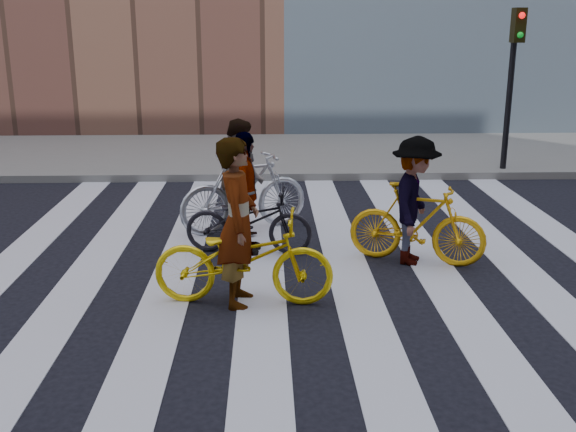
{
  "coord_description": "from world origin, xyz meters",
  "views": [
    {
      "loc": [
        -0.48,
        -8.09,
        3.03
      ],
      "look_at": [
        -0.21,
        0.3,
        0.63
      ],
      "focal_mm": 42.0,
      "sensor_mm": 36.0,
      "label": 1
    }
  ],
  "objects_px": {
    "bike_dark_rear": "(248,221)",
    "rider_right": "(414,201)",
    "traffic_signal": "(514,63)",
    "rider_rear": "(244,194)",
    "bike_yellow_left": "(243,259)",
    "bike_yellow_right": "(417,224)",
    "bike_silver_mid": "(244,192)",
    "rider_left": "(238,223)",
    "rider_mid": "(241,176)"
  },
  "relations": [
    {
      "from": "bike_silver_mid",
      "to": "rider_mid",
      "type": "xyz_separation_m",
      "value": [
        -0.05,
        0.0,
        0.25
      ]
    },
    {
      "from": "bike_dark_rear",
      "to": "rider_mid",
      "type": "height_order",
      "value": "rider_mid"
    },
    {
      "from": "bike_yellow_left",
      "to": "bike_silver_mid",
      "type": "distance_m",
      "value": 2.75
    },
    {
      "from": "bike_yellow_right",
      "to": "rider_rear",
      "type": "distance_m",
      "value": 2.32
    },
    {
      "from": "rider_rear",
      "to": "bike_dark_rear",
      "type": "bearing_deg",
      "value": -82.23
    },
    {
      "from": "bike_yellow_right",
      "to": "bike_yellow_left",
      "type": "bearing_deg",
      "value": 139.97
    },
    {
      "from": "bike_silver_mid",
      "to": "bike_dark_rear",
      "type": "relative_size",
      "value": 1.17
    },
    {
      "from": "bike_dark_rear",
      "to": "rider_rear",
      "type": "xyz_separation_m",
      "value": [
        -0.05,
        0.0,
        0.38
      ]
    },
    {
      "from": "bike_dark_rear",
      "to": "rider_left",
      "type": "distance_m",
      "value": 1.8
    },
    {
      "from": "rider_right",
      "to": "bike_dark_rear",
      "type": "bearing_deg",
      "value": 98.06
    },
    {
      "from": "bike_dark_rear",
      "to": "rider_left",
      "type": "bearing_deg",
      "value": -174.33
    },
    {
      "from": "traffic_signal",
      "to": "rider_rear",
      "type": "bearing_deg",
      "value": -138.18
    },
    {
      "from": "bike_yellow_left",
      "to": "bike_silver_mid",
      "type": "xyz_separation_m",
      "value": [
        -0.07,
        2.74,
        0.08
      ]
    },
    {
      "from": "bike_silver_mid",
      "to": "rider_right",
      "type": "relative_size",
      "value": 1.21
    },
    {
      "from": "bike_yellow_left",
      "to": "rider_mid",
      "type": "bearing_deg",
      "value": 7.52
    },
    {
      "from": "bike_yellow_left",
      "to": "rider_left",
      "type": "relative_size",
      "value": 1.06
    },
    {
      "from": "bike_silver_mid",
      "to": "bike_dark_rear",
      "type": "bearing_deg",
      "value": 161.14
    },
    {
      "from": "bike_silver_mid",
      "to": "rider_rear",
      "type": "distance_m",
      "value": 1.04
    },
    {
      "from": "rider_mid",
      "to": "rider_rear",
      "type": "distance_m",
      "value": 1.02
    },
    {
      "from": "bike_yellow_left",
      "to": "rider_right",
      "type": "height_order",
      "value": "rider_right"
    },
    {
      "from": "rider_left",
      "to": "rider_mid",
      "type": "height_order",
      "value": "rider_left"
    },
    {
      "from": "bike_yellow_left",
      "to": "rider_mid",
      "type": "xyz_separation_m",
      "value": [
        -0.12,
        2.74,
        0.33
      ]
    },
    {
      "from": "traffic_signal",
      "to": "rider_left",
      "type": "bearing_deg",
      "value": -129.23
    },
    {
      "from": "rider_mid",
      "to": "rider_right",
      "type": "bearing_deg",
      "value": -146.62
    },
    {
      "from": "bike_silver_mid",
      "to": "bike_yellow_right",
      "type": "distance_m",
      "value": 2.72
    },
    {
      "from": "rider_left",
      "to": "bike_yellow_right",
      "type": "bearing_deg",
      "value": -55.86
    },
    {
      "from": "bike_dark_rear",
      "to": "rider_right",
      "type": "distance_m",
      "value": 2.23
    },
    {
      "from": "bike_silver_mid",
      "to": "rider_left",
      "type": "xyz_separation_m",
      "value": [
        0.02,
        -2.74,
        0.34
      ]
    },
    {
      "from": "bike_yellow_left",
      "to": "rider_right",
      "type": "distance_m",
      "value": 2.52
    },
    {
      "from": "bike_yellow_left",
      "to": "rider_right",
      "type": "bearing_deg",
      "value": -54.75
    },
    {
      "from": "bike_silver_mid",
      "to": "rider_rear",
      "type": "relative_size",
      "value": 1.21
    },
    {
      "from": "bike_yellow_left",
      "to": "rider_rear",
      "type": "bearing_deg",
      "value": 6.18
    },
    {
      "from": "traffic_signal",
      "to": "rider_rear",
      "type": "height_order",
      "value": "traffic_signal"
    },
    {
      "from": "traffic_signal",
      "to": "bike_yellow_left",
      "type": "height_order",
      "value": "traffic_signal"
    },
    {
      "from": "bike_yellow_right",
      "to": "rider_rear",
      "type": "xyz_separation_m",
      "value": [
        -2.25,
        0.46,
        0.3
      ]
    },
    {
      "from": "bike_silver_mid",
      "to": "bike_yellow_right",
      "type": "xyz_separation_m",
      "value": [
        2.29,
        -1.48,
        -0.07
      ]
    },
    {
      "from": "rider_right",
      "to": "rider_rear",
      "type": "bearing_deg",
      "value": 98.33
    },
    {
      "from": "bike_yellow_left",
      "to": "traffic_signal",
      "type": "bearing_deg",
      "value": -34.0
    },
    {
      "from": "bike_yellow_left",
      "to": "rider_rear",
      "type": "distance_m",
      "value": 1.76
    },
    {
      "from": "bike_dark_rear",
      "to": "bike_yellow_left",
      "type": "bearing_deg",
      "value": -172.68
    },
    {
      "from": "rider_left",
      "to": "rider_right",
      "type": "xyz_separation_m",
      "value": [
        2.21,
        1.26,
        -0.11
      ]
    },
    {
      "from": "bike_silver_mid",
      "to": "rider_left",
      "type": "bearing_deg",
      "value": 156.78
    },
    {
      "from": "bike_yellow_left",
      "to": "bike_yellow_right",
      "type": "height_order",
      "value": "bike_yellow_right"
    },
    {
      "from": "rider_rear",
      "to": "bike_yellow_left",
      "type": "bearing_deg",
      "value": -171.02
    },
    {
      "from": "bike_yellow_left",
      "to": "bike_yellow_right",
      "type": "relative_size",
      "value": 1.12
    },
    {
      "from": "rider_mid",
      "to": "traffic_signal",
      "type": "bearing_deg",
      "value": -79.17
    },
    {
      "from": "bike_yellow_right",
      "to": "bike_dark_rear",
      "type": "bearing_deg",
      "value": 98.33
    },
    {
      "from": "rider_right",
      "to": "bike_silver_mid",
      "type": "bearing_deg",
      "value": 76.73
    },
    {
      "from": "bike_yellow_right",
      "to": "rider_rear",
      "type": "height_order",
      "value": "rider_rear"
    },
    {
      "from": "traffic_signal",
      "to": "rider_left",
      "type": "relative_size",
      "value": 1.77
    }
  ]
}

